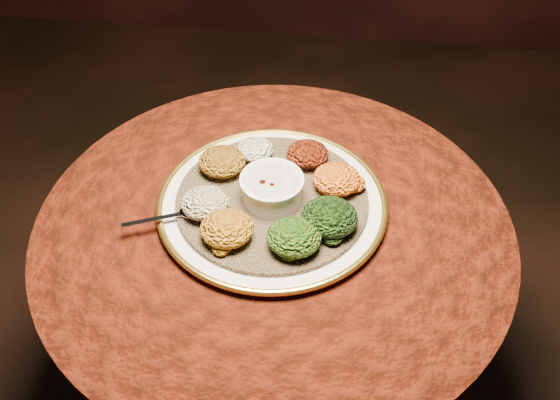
# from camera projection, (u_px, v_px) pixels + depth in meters

# --- Properties ---
(table) EXTENTS (0.96, 0.96, 0.73)m
(table) POSITION_uv_depth(u_px,v_px,m) (274.00, 277.00, 1.38)
(table) COLOR black
(table) RESTS_ON ground
(platter) EXTENTS (0.56, 0.56, 0.02)m
(platter) POSITION_uv_depth(u_px,v_px,m) (272.00, 204.00, 1.27)
(platter) COLOR beige
(platter) RESTS_ON table
(injera) EXTENTS (0.51, 0.51, 0.01)m
(injera) POSITION_uv_depth(u_px,v_px,m) (272.00, 200.00, 1.26)
(injera) COLOR olive
(injera) RESTS_ON platter
(stew_bowl) EXTENTS (0.13, 0.13, 0.05)m
(stew_bowl) POSITION_uv_depth(u_px,v_px,m) (272.00, 187.00, 1.24)
(stew_bowl) COLOR silver
(stew_bowl) RESTS_ON injera
(spoon) EXTENTS (0.15, 0.08, 0.01)m
(spoon) POSITION_uv_depth(u_px,v_px,m) (186.00, 213.00, 1.22)
(spoon) COLOR silver
(spoon) RESTS_ON injera
(portion_ayib) EXTENTS (0.08, 0.08, 0.04)m
(portion_ayib) POSITION_uv_depth(u_px,v_px,m) (255.00, 149.00, 1.34)
(portion_ayib) COLOR silver
(portion_ayib) RESTS_ON injera
(portion_kitfo) EXTENTS (0.09, 0.09, 0.04)m
(portion_kitfo) POSITION_uv_depth(u_px,v_px,m) (308.00, 154.00, 1.32)
(portion_kitfo) COLOR black
(portion_kitfo) RESTS_ON injera
(portion_tikil) EXTENTS (0.10, 0.09, 0.05)m
(portion_tikil) POSITION_uv_depth(u_px,v_px,m) (337.00, 179.00, 1.27)
(portion_tikil) COLOR #AB780E
(portion_tikil) RESTS_ON injera
(portion_gomen) EXTENTS (0.11, 0.10, 0.05)m
(portion_gomen) POSITION_uv_depth(u_px,v_px,m) (329.00, 217.00, 1.19)
(portion_gomen) COLOR black
(portion_gomen) RESTS_ON injera
(portion_mixveg) EXTENTS (0.10, 0.10, 0.05)m
(portion_mixveg) POSITION_uv_depth(u_px,v_px,m) (294.00, 237.00, 1.15)
(portion_mixveg) COLOR #A03A0A
(portion_mixveg) RESTS_ON injera
(portion_kik) EXTENTS (0.10, 0.10, 0.05)m
(portion_kik) POSITION_uv_depth(u_px,v_px,m) (227.00, 229.00, 1.17)
(portion_kik) COLOR #B0680F
(portion_kik) RESTS_ON injera
(portion_timatim) EXTENTS (0.10, 0.09, 0.05)m
(portion_timatim) POSITION_uv_depth(u_px,v_px,m) (205.00, 203.00, 1.22)
(portion_timatim) COLOR maroon
(portion_timatim) RESTS_ON injera
(portion_shiro) EXTENTS (0.10, 0.09, 0.05)m
(portion_shiro) POSITION_uv_depth(u_px,v_px,m) (222.00, 162.00, 1.30)
(portion_shiro) COLOR #855310
(portion_shiro) RESTS_ON injera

